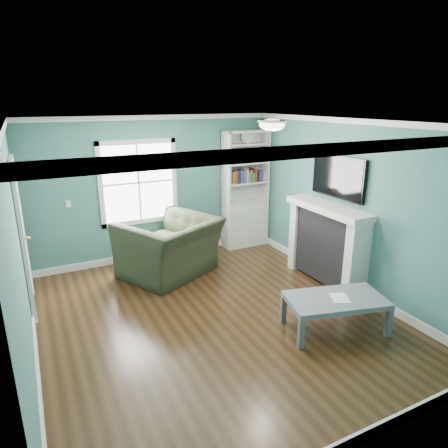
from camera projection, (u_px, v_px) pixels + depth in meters
name	position (u px, v px, depth m)	size (l,w,h in m)	color
floor	(215.00, 316.00, 5.50)	(5.00, 5.00, 0.00)	black
room_walls	(214.00, 205.00, 5.03)	(5.00, 5.00, 5.00)	#3C7573
trim	(214.00, 231.00, 5.13)	(4.50, 5.00, 2.60)	white
window	(139.00, 183.00, 7.06)	(1.40, 0.06, 1.50)	white
bookshelf	(245.00, 201.00, 7.94)	(0.90, 0.35, 2.31)	silver
fireplace	(326.00, 245.00, 6.37)	(0.44, 1.58, 1.30)	black
tv	(338.00, 177.00, 6.10)	(0.06, 1.10, 0.65)	black
door	(22.00, 237.00, 5.42)	(0.12, 0.98, 2.17)	silver
ceiling_fixture	(272.00, 124.00, 5.21)	(0.38, 0.38, 0.15)	white
light_switch	(68.00, 204.00, 6.62)	(0.08, 0.01, 0.12)	white
recliner	(170.00, 238.00, 6.64)	(1.48, 0.96, 1.29)	black
coffee_table	(336.00, 302.00, 5.09)	(1.36, 0.96, 0.45)	#4F565F
paper_sheet	(340.00, 298.00, 5.06)	(0.21, 0.27, 0.00)	white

